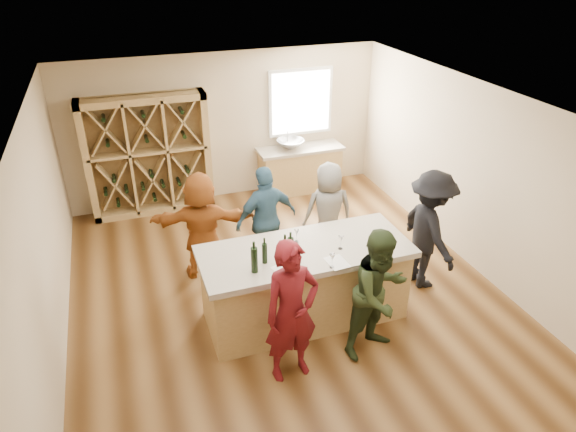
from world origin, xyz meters
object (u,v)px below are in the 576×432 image
object	(u,v)px
wine_bottle_e	(291,249)
person_far_mid	(266,219)
wine_bottle_d	(285,251)
person_far_right	(328,211)
person_server	(429,230)
wine_rack	(149,156)
sink	(291,144)
wine_bottle_b	(254,260)
tasting_counter_base	(305,286)
person_near_left	(292,312)
person_far_left	(202,226)
wine_bottle_c	(265,253)
person_near_right	(380,294)

from	to	relation	value
wine_bottle_e	person_far_mid	size ratio (longest dim) A/B	0.19
wine_bottle_d	person_far_right	bearing A→B (deg)	50.93
wine_bottle_e	person_server	bearing A→B (deg)	8.55
wine_rack	sink	xyz separation A→B (m)	(2.70, -0.07, -0.09)
sink	wine_bottle_b	distance (m)	4.48
tasting_counter_base	person_far_mid	world-z (taller)	person_far_mid
tasting_counter_base	person_near_left	size ratio (longest dim) A/B	1.45
person_far_right	person_far_left	distance (m)	1.97
person_server	person_far_left	bearing A→B (deg)	68.16
wine_rack	wine_bottle_e	size ratio (longest dim) A/B	7.02
wine_bottle_c	person_near_right	bearing A→B (deg)	-32.03
wine_bottle_d	person_near_right	world-z (taller)	person_near_right
sink	wine_bottle_c	world-z (taller)	wine_bottle_c
wine_bottle_e	person_server	distance (m)	2.27
tasting_counter_base	person_far_right	world-z (taller)	person_far_right
person_server	person_far_mid	xyz separation A→B (m)	(-2.07, 1.17, -0.05)
person_near_right	wine_bottle_d	bearing A→B (deg)	127.17
person_far_left	wine_rack	bearing A→B (deg)	-65.33
wine_bottle_d	wine_bottle_b	bearing A→B (deg)	-168.92
person_near_left	person_server	distance (m)	2.68
person_near_left	wine_bottle_e	bearing A→B (deg)	65.33
person_far_mid	person_far_right	xyz separation A→B (m)	(1.01, 0.01, -0.05)
person_far_mid	person_far_left	size ratio (longest dim) A/B	1.01
wine_rack	person_near_left	world-z (taller)	wine_rack
wine_rack	wine_bottle_d	xyz separation A→B (m)	(1.22, -4.05, 0.13)
wine_bottle_c	person_near_left	world-z (taller)	person_near_left
wine_rack	tasting_counter_base	xyz separation A→B (m)	(1.57, -3.85, -0.60)
person_far_left	person_near_right	bearing A→B (deg)	138.67
sink	person_far_mid	bearing A→B (deg)	-117.02
wine_rack	person_far_mid	world-z (taller)	wine_rack
person_near_left	wine_bottle_c	bearing A→B (deg)	88.81
wine_bottle_d	person_far_left	xyz separation A→B (m)	(-0.72, 1.65, -0.39)
tasting_counter_base	wine_bottle_c	world-z (taller)	wine_bottle_c
wine_bottle_d	person_near_left	bearing A→B (deg)	-103.29
wine_bottle_b	wine_bottle_d	xyz separation A→B (m)	(0.41, 0.08, -0.01)
wine_rack	sink	distance (m)	2.70
wine_bottle_e	person_near_right	distance (m)	1.19
wine_bottle_d	person_near_left	world-z (taller)	person_near_left
person_near_left	person_server	world-z (taller)	person_server
sink	wine_bottle_c	bearing A→B (deg)	-113.71
wine_rack	person_far_mid	xyz separation A→B (m)	(1.44, -2.53, -0.25)
wine_bottle_b	person_far_left	bearing A→B (deg)	100.36
person_near_right	person_far_mid	xyz separation A→B (m)	(-0.73, 2.19, -0.00)
person_near_right	wine_bottle_b	bearing A→B (deg)	138.86
person_far_left	person_near_left	bearing A→B (deg)	116.09
wine_bottle_c	wine_bottle_d	size ratio (longest dim) A/B	0.88
person_far_left	tasting_counter_base	bearing A→B (deg)	139.20
sink	person_far_left	distance (m)	3.21
person_far_mid	person_near_right	bearing A→B (deg)	97.40
wine_bottle_c	person_far_left	bearing A→B (deg)	107.03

